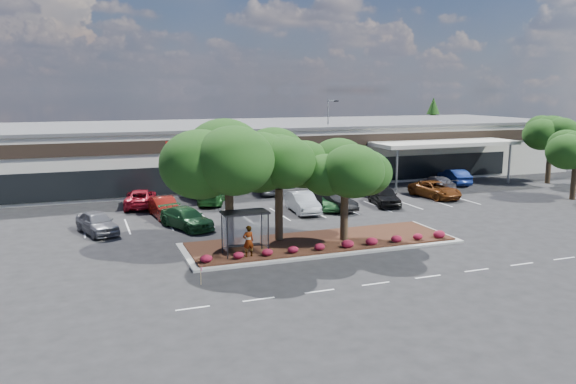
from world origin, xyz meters
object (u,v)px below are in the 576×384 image
object	(u,v)px
light_pole	(329,145)
car_0	(97,223)
survey_stake	(201,274)
car_1	(164,207)

from	to	relation	value
light_pole	car_0	size ratio (longest dim) A/B	1.93
survey_stake	car_0	distance (m)	13.85
car_0	light_pole	bearing A→B (deg)	14.70
light_pole	survey_stake	xyz separation A→B (m)	(-20.37, -28.97, -3.36)
survey_stake	car_1	distance (m)	16.67
car_0	car_1	size ratio (longest dim) A/B	0.98
survey_stake	car_1	size ratio (longest dim) A/B	0.20
light_pole	survey_stake	bearing A→B (deg)	-125.12
car_1	survey_stake	bearing A→B (deg)	-98.18
survey_stake	car_1	bearing A→B (deg)	88.27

